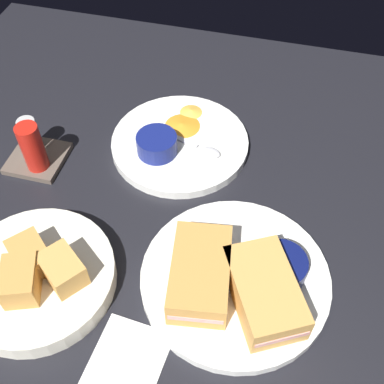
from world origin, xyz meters
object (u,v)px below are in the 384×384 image
Objects in this scene: sandwich_half_near at (200,274)px; plate_chips_companion at (180,143)px; ramekin_light_gravy at (157,144)px; plate_sandwich_main at (235,279)px; spoon_by_dark_ramekin at (241,286)px; spoon_by_gravy_ramekin at (205,150)px; sandwich_half_far at (264,292)px; ramekin_dark_sauce at (280,267)px; condiment_caddy at (34,148)px; bread_basket_rear at (37,276)px.

sandwich_half_near is 0.60× the size of plate_chips_companion.
plate_sandwich_main is at bearing -139.13° from ramekin_light_gravy.
spoon_by_dark_ramekin reaches higher than plate_chips_companion.
spoon_by_gravy_ramekin is (24.29, 5.19, -2.04)cm from sandwich_half_near.
plate_sandwich_main is at bearing 56.43° from sandwich_half_far.
sandwich_half_far is 2.22× the size of ramekin_light_gravy.
sandwich_half_far is (-2.75, -4.15, 3.20)cm from plate_sandwich_main.
plate_sandwich_main is at bearing 107.43° from ramekin_dark_sauce.
ramekin_dark_sauce and ramekin_light_gravy have the same top height.
condiment_caddy is (-9.60, 22.24, 2.61)cm from plate_chips_companion.
plate_sandwich_main is 1.21× the size of bread_basket_rear.
plate_sandwich_main is 2.16cm from spoon_by_dark_ramekin.
plate_sandwich_main is 26.64cm from ramekin_light_gravy.
ramekin_light_gravy is at bearing 40.87° from plate_sandwich_main.
plate_sandwich_main is 3.87× the size of ramekin_light_gravy.
sandwich_half_near is at bearing -167.93° from spoon_by_gravy_ramekin.
ramekin_light_gravy is 20.22cm from condiment_caddy.
bread_basket_rear reaches higher than sandwich_half_near.
sandwich_half_near is (-2.22, 4.46, 3.20)cm from plate_sandwich_main.
bread_basket_rear is at bearing 101.63° from spoon_by_dark_ramekin.
plate_sandwich_main is 27.63cm from plate_chips_companion.
plate_chips_companion is 3.49× the size of ramekin_light_gravy.
plate_chips_companion is at bearing -20.91° from bread_basket_rear.
ramekin_dark_sauce is 29.73cm from plate_chips_companion.
sandwich_half_far reaches higher than plate_chips_companion.
condiment_caddy reaches higher than plate_chips_companion.
sandwich_half_far is 44.09cm from condiment_caddy.
plate_sandwich_main is at bearing -110.90° from condiment_caddy.
sandwich_half_far reaches higher than ramekin_dark_sauce.
sandwich_half_near is 1.59× the size of spoon_by_dark_ramekin.
condiment_caddy reaches higher than ramekin_dark_sauce.
plate_chips_companion is at bearing 31.50° from spoon_by_dark_ramekin.
ramekin_light_gravy is 0.31× the size of bread_basket_rear.
sandwich_half_far is at bearing -93.57° from sandwich_half_near.
plate_chips_companion is (21.82, 20.02, -2.59)cm from ramekin_dark_sauce.
spoon_by_gravy_ramekin is at bearing -107.74° from plate_chips_companion.
plate_chips_companion is 5.29cm from ramekin_light_gravy.
sandwich_half_near is 0.65× the size of bread_basket_rear.
bread_basket_rear is (-29.18, 16.48, 0.16)cm from spoon_by_gravy_ramekin.
plate_chips_companion is (26.34, 18.55, -3.20)cm from sandwich_half_far.
spoon_by_gravy_ramekin is at bearing -75.27° from ramekin_light_gravy.
ramekin_dark_sauce is 29.36cm from ramekin_light_gravy.
ramekin_dark_sauce reaches higher than plate_sandwich_main.
ramekin_dark_sauce is 1.07× the size of ramekin_light_gravy.
condiment_caddy is at bearing 73.87° from ramekin_dark_sauce.
sandwich_half_near reaches higher than ramekin_light_gravy.
spoon_by_gravy_ramekin is 28.21cm from condiment_caddy.
sandwich_half_far is 32.37cm from plate_chips_companion.
spoon_by_dark_ramekin is at bearing -146.89° from plate_sandwich_main.
ramekin_light_gravy is at bearing 30.06° from sandwich_half_near.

